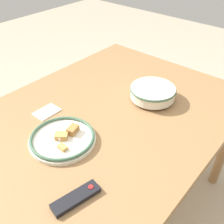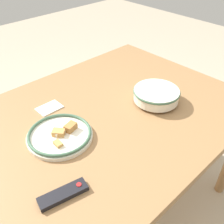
% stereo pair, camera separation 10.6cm
% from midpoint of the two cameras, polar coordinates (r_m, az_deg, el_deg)
% --- Properties ---
extents(ground_plane, '(8.00, 8.00, 0.00)m').
position_cam_midpoint_polar(ground_plane, '(1.89, -3.90, -20.27)').
color(ground_plane, '#B7A88E').
extents(dining_table, '(1.56, 1.08, 0.78)m').
position_cam_midpoint_polar(dining_table, '(1.35, -5.13, -3.82)').
color(dining_table, olive).
rests_on(dining_table, ground_plane).
extents(noodle_bowl, '(0.25, 0.25, 0.07)m').
position_cam_midpoint_polar(noodle_bowl, '(1.42, 6.75, 4.22)').
color(noodle_bowl, silver).
rests_on(noodle_bowl, dining_table).
extents(food_plate, '(0.30, 0.30, 0.05)m').
position_cam_midpoint_polar(food_plate, '(1.20, -13.20, -5.68)').
color(food_plate, silver).
rests_on(food_plate, dining_table).
extents(tv_remote, '(0.19, 0.09, 0.02)m').
position_cam_midpoint_polar(tv_remote, '(0.99, -11.06, -17.99)').
color(tv_remote, black).
rests_on(tv_remote, dining_table).
extents(folded_napkin, '(0.12, 0.09, 0.01)m').
position_cam_midpoint_polar(folded_napkin, '(1.39, -16.15, -0.04)').
color(folded_napkin, white).
rests_on(folded_napkin, dining_table).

